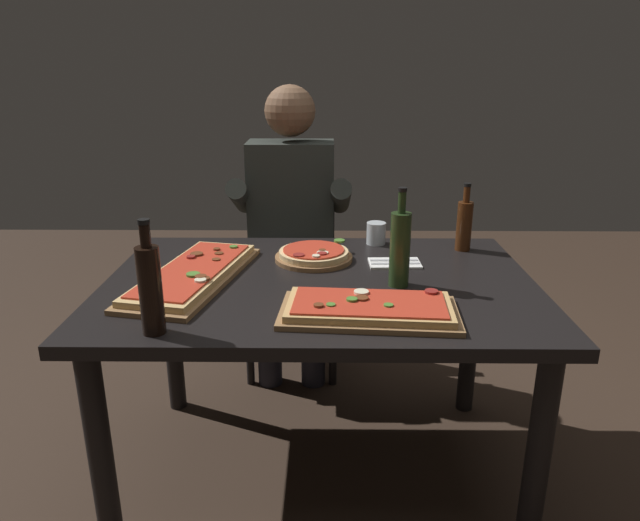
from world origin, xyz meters
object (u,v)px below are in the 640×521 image
Objects in this scene: oil_bottle_amber at (400,248)px; seated_diner at (291,221)px; dining_table at (320,307)px; diner_chair at (293,266)px; pizza_rectangular_front at (369,309)px; pizza_rectangular_left at (193,274)px; wine_bottle_dark at (464,224)px; tumbler_near_camera at (376,235)px; vinegar_bottle_green at (150,288)px; pizza_round_far at (314,255)px.

seated_diner is (-0.39, 0.78, -0.12)m from oil_bottle_amber.
diner_chair reaches higher than dining_table.
dining_table is 0.88m from diner_chair.
pizza_rectangular_front is 0.76× the size of pizza_rectangular_left.
pizza_rectangular_left is at bearing -160.63° from wine_bottle_dark.
seated_diner is (-0.14, 0.74, 0.10)m from dining_table.
pizza_rectangular_front is 0.59× the size of diner_chair.
tumbler_near_camera is (0.22, 0.40, 0.13)m from dining_table.
pizza_rectangular_front is 1.05m from seated_diner.
vinegar_bottle_green reaches higher than tumbler_near_camera.
vinegar_bottle_green is at bearing -128.95° from tumbler_near_camera.
pizza_round_far is at bearing -139.87° from tumbler_near_camera.
pizza_rectangular_front is 0.59m from vinegar_bottle_green.
diner_chair reaches higher than pizza_rectangular_front.
pizza_rectangular_left is (-0.55, 0.27, 0.00)m from pizza_rectangular_front.
seated_diner is at bearing 100.55° from dining_table.
oil_bottle_amber reaches higher than tumbler_near_camera.
seated_diner is at bearing 116.41° from oil_bottle_amber.
wine_bottle_dark is 0.29× the size of diner_chair.
dining_table is 2.07× the size of pizza_rectangular_left.
seated_diner reaches higher than pizza_rectangular_front.
vinegar_bottle_green is (-0.41, -0.60, 0.11)m from pizza_round_far.
oil_bottle_amber is at bearing 64.78° from pizza_rectangular_front.
pizza_rectangular_front is 2.01× the size of wine_bottle_dark.
diner_chair is (-0.11, 0.65, -0.27)m from pizza_round_far.
dining_table is at bearing -83.24° from pizza_round_far.
diner_chair is at bearing 127.99° from tumbler_near_camera.
pizza_round_far is 0.32× the size of diner_chair.
vinegar_bottle_green is 1.03m from tumbler_near_camera.
oil_bottle_amber is 0.77m from vinegar_bottle_green.
pizza_rectangular_left is 2.13× the size of oil_bottle_amber.
diner_chair is (0.28, 0.86, -0.27)m from pizza_rectangular_left.
tumbler_near_camera reaches higher than pizza_rectangular_front.
dining_table is 0.48m from tumbler_near_camera.
tumbler_near_camera is at bearing -52.01° from diner_chair.
pizza_rectangular_front is 0.62m from pizza_rectangular_left.
vinegar_bottle_green is (-0.97, -0.73, 0.03)m from wine_bottle_dark.
pizza_rectangular_front and pizza_rectangular_left have the same top height.
pizza_rectangular_left and pizza_round_far have the same top height.
tumbler_near_camera is at bearing -43.24° from seated_diner.
vinegar_bottle_green reaches higher than dining_table.
tumbler_near_camera is 0.64m from diner_chair.
seated_diner reaches higher than dining_table.
oil_bottle_amber is at bearing 27.17° from vinegar_bottle_green.
pizza_round_far is 0.91× the size of vinegar_bottle_green.
wine_bottle_dark is at bearing -12.86° from tumbler_near_camera.
oil_bottle_amber is 0.36× the size of diner_chair.
vinegar_bottle_green reaches higher than diner_chair.
wine_bottle_dark is at bearing 19.37° from pizza_rectangular_left.
wine_bottle_dark is 0.83× the size of vinegar_bottle_green.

